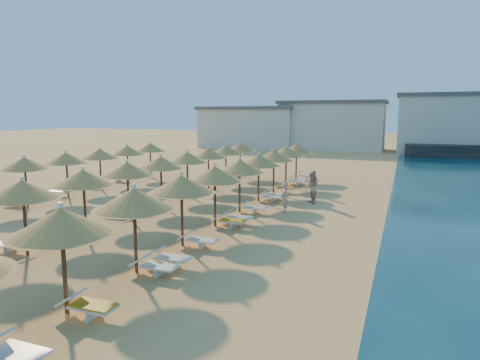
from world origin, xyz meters
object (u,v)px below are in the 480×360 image
at_px(parasol_row_east, 228,171).
at_px(beachgoer_c, 314,183).
at_px(beachgoer_a, 285,198).
at_px(beachgoer_b, 312,188).
at_px(parasol_row_west, 145,166).

xyz_separation_m(parasol_row_east, beachgoer_c, (2.78, 8.03, -1.67)).
bearing_deg(beachgoer_a, beachgoer_b, 140.83).
bearing_deg(parasol_row_west, parasol_row_east, 0.00).
bearing_deg(beachgoer_a, parasol_row_east, -67.07).
height_order(beachgoer_b, beachgoer_c, beachgoer_b).
bearing_deg(parasol_row_west, beachgoer_c, 46.19).
bearing_deg(parasol_row_west, beachgoer_b, 32.64).
relative_size(parasol_row_west, beachgoer_c, 19.40).
relative_size(parasol_row_west, beachgoer_b, 16.70).
bearing_deg(beachgoer_b, parasol_row_west, -90.65).
relative_size(beachgoer_b, beachgoer_a, 1.15).
distance_m(parasol_row_east, parasol_row_west, 4.92).
bearing_deg(beachgoer_c, beachgoer_a, -40.33).
distance_m(parasol_row_east, beachgoer_a, 3.70).
bearing_deg(parasol_row_east, beachgoer_a, 44.95).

